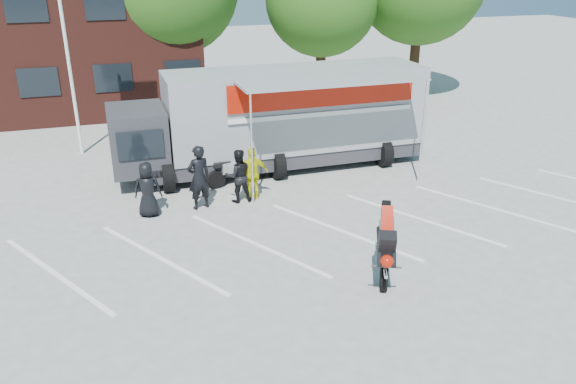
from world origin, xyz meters
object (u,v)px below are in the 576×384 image
flagpole (69,13)px  spectator_leather_a (148,190)px  transporter_truck (282,167)px  spectator_hivis (253,173)px  spectator_leather_c (238,176)px  tree_mid (322,0)px  spectator_leather_b (199,177)px  parked_motorcycle (236,184)px  stunt_bike_rider (382,274)px

flagpole → spectator_leather_a: flagpole is taller
transporter_truck → spectator_hivis: transporter_truck is taller
spectator_leather_c → tree_mid: bearing=-120.7°
spectator_leather_b → spectator_hivis: (1.65, 0.19, -0.14)m
spectator_leather_b → spectator_hivis: bearing=171.3°
spectator_leather_a → spectator_leather_b: 1.48m
tree_mid → parked_motorcycle: (-6.71, -9.82, -4.94)m
tree_mid → spectator_hivis: bearing=-120.2°
flagpole → spectator_leather_a: 7.87m
spectator_leather_c → spectator_leather_a: bearing=5.6°
parked_motorcycle → flagpole: bearing=30.6°
spectator_leather_b → spectator_leather_a: bearing=-12.7°
flagpole → tree_mid: flagpole is taller
spectator_hivis → tree_mid: bearing=-118.4°
stunt_bike_rider → spectator_leather_c: 5.67m
transporter_truck → spectator_leather_c: transporter_truck is taller
tree_mid → spectator_leather_a: (-9.60, -11.41, -4.15)m
flagpole → tree_mid: (11.24, 5.00, -0.11)m
parked_motorcycle → spectator_leather_c: size_ratio=1.23×
tree_mid → parked_motorcycle: tree_mid is taller
parked_motorcycle → spectator_leather_b: size_ratio=1.05×
spectator_leather_b → stunt_bike_rider: bearing=108.2°
spectator_leather_a → spectator_leather_c: (2.65, 0.21, 0.02)m
spectator_leather_c → stunt_bike_rider: bearing=113.7°
flagpole → stunt_bike_rider: size_ratio=3.98×
spectator_leather_c → spectator_leather_b: bearing=7.8°
parked_motorcycle → spectator_hivis: bearing=176.9°
transporter_truck → tree_mid: bearing=61.1°
parked_motorcycle → spectator_leather_c: bearing=157.6°
flagpole → stunt_bike_rider: (6.46, -11.37, -5.05)m
parked_motorcycle → tree_mid: bearing=-47.0°
tree_mid → stunt_bike_rider: tree_mid is taller
parked_motorcycle → spectator_leather_a: bearing=106.0°
parked_motorcycle → spectator_leather_b: 2.29m
parked_motorcycle → spectator_leather_a: spectator_leather_a is taller
spectator_leather_b → spectator_hivis: 1.66m
flagpole → spectator_leather_c: 8.65m
flagpole → spectator_hivis: flagpole is taller
transporter_truck → spectator_leather_c: bearing=-131.2°
tree_mid → spectator_hivis: (-6.49, -11.14, -4.13)m
flagpole → tree_mid: size_ratio=1.04×
spectator_leather_a → spectator_hivis: 3.12m
flagpole → tree_mid: bearing=24.0°
tree_mid → spectator_leather_b: tree_mid is taller
transporter_truck → spectator_hivis: (-1.70, -2.42, 0.82)m
spectator_leather_c → transporter_truck: bearing=-129.9°
spectator_leather_b → spectator_leather_c: size_ratio=1.17×
tree_mid → stunt_bike_rider: 17.76m
tree_mid → parked_motorcycle: 12.88m
tree_mid → spectator_leather_c: 13.81m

